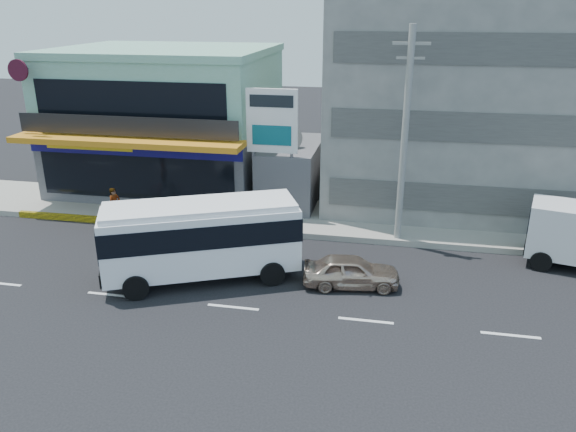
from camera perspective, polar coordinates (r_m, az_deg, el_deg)
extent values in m
plane|color=black|center=(21.64, -5.59, -9.21)|extent=(120.00, 120.00, 0.00)
cube|color=gray|center=(29.39, 9.12, -0.69)|extent=(70.00, 5.00, 0.30)
cube|color=#47464B|center=(35.78, -11.73, 6.15)|extent=(12.00, 10.00, 4.00)
cube|color=#85BCA9|center=(35.01, -12.22, 12.49)|extent=(12.00, 10.00, 4.00)
cube|color=orange|center=(30.18, -16.20, 7.27)|extent=(12.40, 1.80, 0.30)
cube|color=navy|center=(30.95, -15.48, 6.62)|extent=(12.00, 0.12, 0.80)
cube|color=black|center=(31.36, -15.20, 3.98)|extent=(11.00, 0.06, 2.60)
cube|color=gray|center=(33.40, 19.07, 13.19)|extent=(16.00, 12.00, 14.00)
cube|color=#47464B|center=(31.73, 0.42, 4.25)|extent=(3.00, 6.00, 3.50)
cylinder|color=slate|center=(30.31, 0.07, 7.03)|extent=(1.50, 1.50, 0.15)
cylinder|color=gray|center=(29.01, -3.53, 5.70)|extent=(0.16, 0.16, 6.50)
cylinder|color=gray|center=(28.58, 0.37, 5.51)|extent=(0.16, 0.16, 6.50)
cube|color=white|center=(28.31, -1.64, 9.62)|extent=(2.60, 0.18, 3.20)
cylinder|color=#999993|center=(25.95, 11.74, 7.48)|extent=(0.30, 0.30, 10.00)
cube|color=#999993|center=(25.34, 12.45, 16.75)|extent=(1.60, 0.12, 0.12)
cube|color=#999993|center=(25.39, 12.34, 15.41)|extent=(1.20, 0.10, 0.10)
cube|color=white|center=(23.17, -8.79, -2.29)|extent=(8.18, 5.44, 2.58)
cube|color=black|center=(22.98, -8.86, -1.13)|extent=(8.25, 5.51, 0.95)
cube|color=white|center=(22.67, -8.98, 0.98)|extent=(7.88, 5.14, 0.22)
cylinder|color=black|center=(22.61, -15.21, -7.04)|extent=(1.05, 0.70, 1.01)
cylinder|color=black|center=(24.83, -15.07, -4.43)|extent=(1.05, 0.70, 1.01)
cylinder|color=black|center=(22.90, -1.61, -5.88)|extent=(1.05, 0.70, 1.01)
cylinder|color=black|center=(25.09, -2.72, -3.41)|extent=(1.05, 0.70, 1.01)
imported|color=#C4AB96|center=(22.89, 6.44, -5.59)|extent=(4.06, 2.09, 1.32)
cube|color=silver|center=(26.94, 25.52, -1.19)|extent=(2.58, 2.58, 2.29)
cylinder|color=black|center=(26.42, 24.31, -4.22)|extent=(0.92, 0.48, 0.88)
cylinder|color=black|center=(28.30, 24.49, -2.62)|extent=(0.92, 0.48, 0.88)
imported|color=#620E0E|center=(29.17, -16.96, -0.82)|extent=(1.97, 1.23, 0.98)
imported|color=#66594C|center=(28.84, -17.16, 1.03)|extent=(0.62, 0.76, 1.79)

